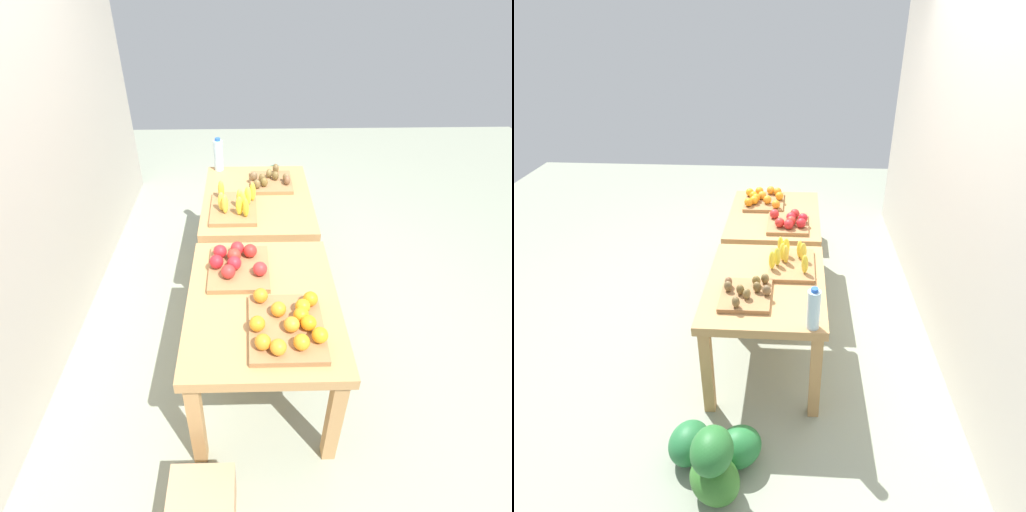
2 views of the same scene
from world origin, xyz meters
TOP-DOWN VIEW (x-y plane):
  - ground_plane at (0.00, 0.00)m, footprint 8.00×8.00m
  - display_table_left at (-0.56, 0.00)m, footprint 1.04×0.80m
  - display_table_right at (0.56, 0.00)m, footprint 1.04×0.80m
  - orange_bin at (-0.78, -0.11)m, footprint 0.44×0.39m
  - apple_bin at (-0.31, 0.14)m, footprint 0.40×0.35m
  - banana_crate at (0.35, 0.16)m, footprint 0.44×0.33m
  - kiwi_bin at (0.75, -0.11)m, footprint 0.36×0.32m
  - water_bottle at (1.03, 0.31)m, footprint 0.08×0.08m
  - watermelon_pile at (1.51, -0.23)m, footprint 0.58×0.62m

SIDE VIEW (x-z plane):
  - ground_plane at x=0.00m, z-range 0.00..0.00m
  - watermelon_pile at x=1.51m, z-range -0.06..0.41m
  - display_table_left at x=-0.56m, z-range 0.26..0.98m
  - display_table_right at x=0.56m, z-range 0.26..0.98m
  - kiwi_bin at x=0.75m, z-range 0.70..0.80m
  - apple_bin at x=-0.31m, z-range 0.71..0.82m
  - orange_bin at x=-0.78m, z-range 0.71..0.82m
  - banana_crate at x=0.35m, z-range 0.68..0.85m
  - water_bottle at x=1.03m, z-range 0.71..0.98m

